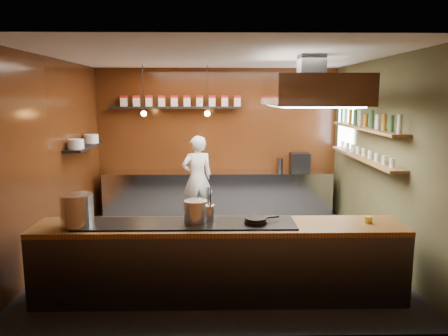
{
  "coord_description": "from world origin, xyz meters",
  "views": [
    {
      "loc": [
        -0.05,
        -6.62,
        2.43
      ],
      "look_at": [
        0.09,
        0.4,
        1.27
      ],
      "focal_mm": 35.0,
      "sensor_mm": 36.0,
      "label": 1
    }
  ],
  "objects_px": {
    "extractor_hood": "(311,90)",
    "stockpot_small": "(196,211)",
    "stockpot_large": "(77,210)",
    "espresso_machine": "(300,162)",
    "chef": "(197,178)"
  },
  "relations": [
    {
      "from": "chef",
      "to": "stockpot_large",
      "type": "bearing_deg",
      "value": 54.04
    },
    {
      "from": "extractor_hood",
      "to": "stockpot_small",
      "type": "height_order",
      "value": "extractor_hood"
    },
    {
      "from": "stockpot_small",
      "to": "espresso_machine",
      "type": "relative_size",
      "value": 0.75
    },
    {
      "from": "extractor_hood",
      "to": "chef",
      "type": "height_order",
      "value": "extractor_hood"
    },
    {
      "from": "stockpot_large",
      "to": "stockpot_small",
      "type": "height_order",
      "value": "stockpot_large"
    },
    {
      "from": "extractor_hood",
      "to": "chef",
      "type": "bearing_deg",
      "value": 128.21
    },
    {
      "from": "chef",
      "to": "stockpot_small",
      "type": "bearing_deg",
      "value": 76.17
    },
    {
      "from": "stockpot_large",
      "to": "chef",
      "type": "height_order",
      "value": "chef"
    },
    {
      "from": "extractor_hood",
      "to": "chef",
      "type": "relative_size",
      "value": 1.19
    },
    {
      "from": "stockpot_small",
      "to": "espresso_machine",
      "type": "distance_m",
      "value": 4.25
    },
    {
      "from": "stockpot_large",
      "to": "chef",
      "type": "xyz_separation_m",
      "value": [
        1.26,
        3.44,
        -0.29
      ]
    },
    {
      "from": "extractor_hood",
      "to": "stockpot_small",
      "type": "xyz_separation_m",
      "value": [
        -1.58,
        -1.18,
        -1.43
      ]
    },
    {
      "from": "extractor_hood",
      "to": "chef",
      "type": "xyz_separation_m",
      "value": [
        -1.7,
        2.17,
        -1.67
      ]
    },
    {
      "from": "stockpot_large",
      "to": "espresso_machine",
      "type": "height_order",
      "value": "stockpot_large"
    },
    {
      "from": "stockpot_small",
      "to": "chef",
      "type": "distance_m",
      "value": 3.35
    }
  ]
}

